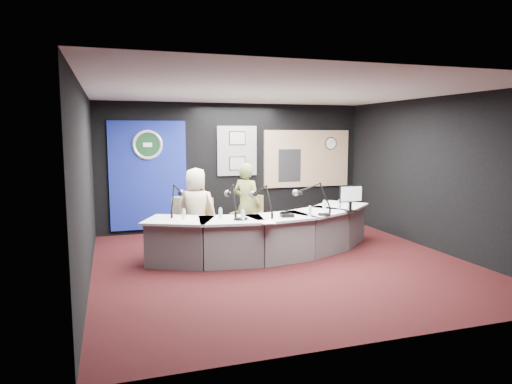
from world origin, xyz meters
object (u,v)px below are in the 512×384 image
object	(u,v)px
armchair_left	(196,223)
person_man	(196,210)
person_woman	(247,205)
armchair_right	(247,224)
broadcast_desk	(268,234)

from	to	relation	value
armchair_left	person_man	xyz separation A→B (m)	(0.00, 0.00, 0.25)
person_man	person_woman	xyz separation A→B (m)	(0.98, 0.09, 0.03)
person_man	person_woman	distance (m)	0.99
person_man	armchair_left	bearing A→B (deg)	-0.00
armchair_right	person_woman	size ratio (longest dim) A/B	0.53
broadcast_desk	armchair_left	xyz separation A→B (m)	(-1.16, 0.67, 0.14)
broadcast_desk	person_man	xyz separation A→B (m)	(-1.16, 0.67, 0.39)
armchair_left	armchair_right	size ratio (longest dim) A/B	1.21
armchair_left	person_woman	size ratio (longest dim) A/B	0.65
broadcast_desk	person_woman	world-z (taller)	person_woman
armchair_right	person_man	distance (m)	1.05
broadcast_desk	person_man	world-z (taller)	person_man
broadcast_desk	person_woman	distance (m)	0.88
broadcast_desk	armchair_left	distance (m)	1.34
person_woman	person_man	bearing A→B (deg)	54.38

